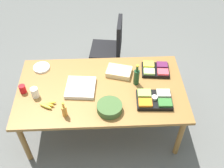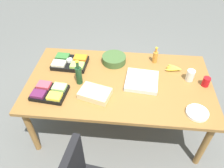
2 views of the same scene
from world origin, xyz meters
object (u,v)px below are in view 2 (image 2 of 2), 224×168
at_px(veggie_tray, 70,62).
at_px(sheet_cake, 95,93).
at_px(salad_bowl, 114,59).
at_px(banana_bunch, 173,68).
at_px(mayo_jar, 190,75).
at_px(red_solo_cup, 206,82).
at_px(wine_bottle, 79,75).
at_px(fruit_platter, 50,92).
at_px(conference_table, 119,85).
at_px(paper_plate_stack, 197,113).
at_px(pizza_box, 142,81).
at_px(dressing_bottle, 155,57).

relative_size(veggie_tray, sheet_cake, 1.36).
bearing_deg(salad_bowl, banana_bunch, 172.90).
height_order(veggie_tray, salad_bowl, salad_bowl).
relative_size(mayo_jar, red_solo_cup, 1.23).
bearing_deg(wine_bottle, fruit_platter, 36.92).
xyz_separation_m(wine_bottle, fruit_platter, (0.28, 0.21, -0.09)).
distance_m(wine_bottle, mayo_jar, 1.26).
xyz_separation_m(conference_table, paper_plate_stack, (-0.80, 0.41, 0.08)).
bearing_deg(paper_plate_stack, pizza_box, -36.84).
height_order(wine_bottle, dressing_bottle, wine_bottle).
distance_m(veggie_tray, red_solo_cup, 1.61).
xyz_separation_m(veggie_tray, fruit_platter, (0.10, 0.53, -0.00)).
xyz_separation_m(sheet_cake, paper_plate_stack, (-1.04, 0.15, -0.02)).
bearing_deg(sheet_cake, banana_bunch, -149.51).
xyz_separation_m(conference_table, red_solo_cup, (-0.96, -0.02, 0.12)).
bearing_deg(fruit_platter, wine_bottle, -143.08).
bearing_deg(veggie_tray, dressing_bottle, -171.29).
bearing_deg(mayo_jar, paper_plate_stack, 89.70).
bearing_deg(paper_plate_stack, mayo_jar, -90.30).
bearing_deg(veggie_tray, pizza_box, 164.56).
height_order(pizza_box, sheet_cake, sheet_cake).
distance_m(wine_bottle, paper_plate_stack, 1.30).
relative_size(wine_bottle, red_solo_cup, 2.81).
xyz_separation_m(sheet_cake, mayo_jar, (-1.04, -0.36, 0.03)).
distance_m(wine_bottle, salad_bowl, 0.56).
bearing_deg(banana_bunch, sheet_cake, 30.49).
distance_m(paper_plate_stack, red_solo_cup, 0.46).
bearing_deg(conference_table, wine_bottle, 8.74).
xyz_separation_m(pizza_box, sheet_cake, (0.50, 0.26, 0.01)).
distance_m(mayo_jar, banana_bunch, 0.23).
bearing_deg(paper_plate_stack, conference_table, -27.03).
bearing_deg(pizza_box, veggie_tray, -10.10).
height_order(sheet_cake, banana_bunch, sheet_cake).
bearing_deg(sheet_cake, dressing_bottle, -134.89).
xyz_separation_m(pizza_box, paper_plate_stack, (-0.54, 0.41, -0.01)).
distance_m(pizza_box, fruit_platter, 1.03).
height_order(veggie_tray, red_solo_cup, red_solo_cup).
relative_size(mayo_jar, paper_plate_stack, 0.62).
bearing_deg(salad_bowl, dressing_bottle, -174.01).
bearing_deg(banana_bunch, mayo_jar, 134.89).
distance_m(dressing_bottle, mayo_jar, 0.49).
bearing_deg(mayo_jar, dressing_bottle, -38.87).
height_order(dressing_bottle, salad_bowl, dressing_bottle).
height_order(conference_table, sheet_cake, sheet_cake).
xyz_separation_m(dressing_bottle, banana_bunch, (-0.22, 0.15, -0.06)).
bearing_deg(banana_bunch, dressing_bottle, -33.44).
distance_m(conference_table, pizza_box, 0.27).
relative_size(conference_table, dressing_bottle, 9.79).
height_order(pizza_box, dressing_bottle, dressing_bottle).
distance_m(conference_table, fruit_platter, 0.79).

